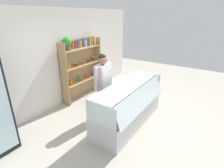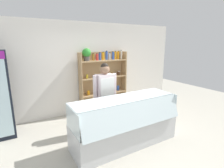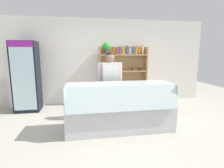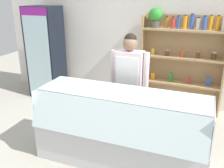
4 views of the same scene
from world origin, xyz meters
TOP-DOWN VIEW (x-y plane):
  - ground_plane at (0.00, 0.00)m, footprint 12.00×12.00m
  - back_wall at (0.00, 2.09)m, footprint 6.80×0.10m
  - drinks_fridge at (-2.24, 1.59)m, footprint 0.66×0.58m
  - shelving_unit at (0.56, 1.90)m, footprint 1.54×0.29m
  - deli_display_case at (0.08, -0.10)m, footprint 2.25×0.81m
  - shop_clerk at (-0.02, 0.58)m, footprint 0.60×0.25m

SIDE VIEW (x-z plane):
  - ground_plane at x=0.00m, z-range 0.00..0.00m
  - deli_display_case at x=0.08m, z-range -0.20..0.82m
  - drinks_fridge at x=-2.24m, z-range 0.00..1.96m
  - shop_clerk at x=-0.02m, z-range 0.15..1.82m
  - shelving_unit at x=0.56m, z-range 0.14..2.09m
  - back_wall at x=0.00m, z-range 0.00..2.70m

